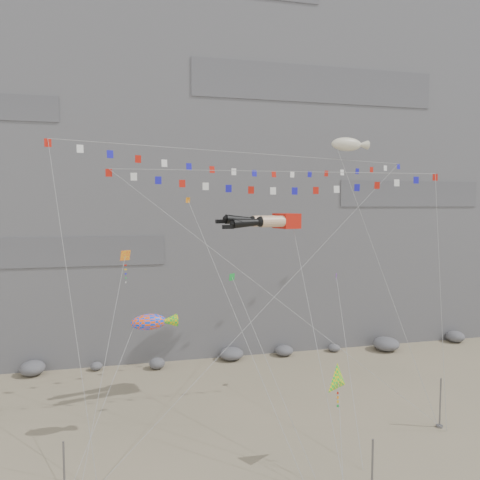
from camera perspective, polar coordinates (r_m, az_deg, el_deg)
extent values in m
plane|color=gray|center=(37.01, 5.12, -22.51)|extent=(120.00, 120.00, 0.00)
cube|color=slate|center=(64.71, -4.02, 11.66)|extent=(80.00, 28.00, 50.00)
cylinder|color=slate|center=(30.54, -20.64, -25.10)|extent=(0.12, 0.12, 3.65)
cylinder|color=slate|center=(29.59, 15.82, -25.71)|extent=(0.12, 0.12, 3.91)
cylinder|color=slate|center=(40.01, 23.22, -17.77)|extent=(0.12, 0.12, 3.77)
cube|color=red|center=(39.61, 5.70, 2.33)|extent=(2.02, 2.44, 1.25)
cylinder|color=#D4AC84|center=(38.09, 3.92, 2.27)|extent=(2.29, 1.42, 0.93)
sphere|color=black|center=(37.55, 2.54, 2.25)|extent=(0.85, 0.85, 0.85)
cone|color=black|center=(36.93, 0.86, 2.10)|extent=(2.65, 1.37, 0.87)
cube|color=black|center=(36.16, -1.49, 1.60)|extent=(0.89, 0.56, 0.31)
cylinder|color=#D4AC84|center=(39.16, 2.95, 2.33)|extent=(2.29, 1.42, 0.93)
sphere|color=black|center=(38.63, 1.60, 2.30)|extent=(0.85, 0.85, 0.85)
cone|color=black|center=(38.03, -0.05, 2.46)|extent=(2.66, 1.38, 0.93)
cube|color=black|center=(37.27, -2.34, 2.28)|extent=(0.89, 0.56, 0.31)
cylinder|color=gray|center=(33.81, 8.64, -11.17)|extent=(0.03, 0.03, 21.08)
cylinder|color=gray|center=(34.29, -5.33, -6.02)|extent=(0.03, 0.03, 27.49)
cylinder|color=gray|center=(36.43, 14.90, -7.01)|extent=(0.03, 0.03, 22.70)
cube|color=slate|center=(40.23, 23.87, -20.50)|extent=(0.16, 0.16, 0.10)
cylinder|color=gray|center=(33.67, -16.02, -13.50)|extent=(0.03, 0.03, 15.00)
cylinder|color=gray|center=(32.41, -15.31, -18.38)|extent=(0.03, 0.03, 11.39)
cylinder|color=gray|center=(30.58, 12.22, -22.73)|extent=(0.03, 0.03, 7.08)
cylinder|color=gray|center=(42.18, 17.45, -3.25)|extent=(0.03, 0.03, 25.70)
cube|color=slate|center=(40.78, 23.00, -20.13)|extent=(0.16, 0.16, 0.10)
cylinder|color=gray|center=(33.27, -0.30, -9.83)|extent=(0.03, 0.03, 22.34)
cylinder|color=gray|center=(37.34, 12.96, -13.67)|extent=(0.03, 0.03, 16.40)
cube|color=slate|center=(33.69, 14.77, -25.44)|extent=(0.16, 0.16, 0.10)
cylinder|color=gray|center=(33.33, 3.56, -15.11)|extent=(0.03, 0.03, 14.76)
cube|color=slate|center=(32.29, 9.20, -26.76)|extent=(0.16, 0.16, 0.10)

